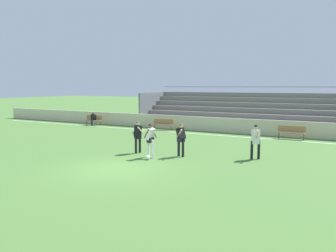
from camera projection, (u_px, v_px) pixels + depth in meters
name	position (u px, v px, depth m)	size (l,w,h in m)	color
ground_plane	(116.00, 169.00, 14.58)	(160.00, 160.00, 0.00)	#477033
field_line_sideline	(214.00, 135.00, 24.63)	(44.00, 0.12, 0.01)	white
sideline_wall	(222.00, 125.00, 26.03)	(48.00, 0.16, 1.12)	beige
bleacher_stand	(244.00, 110.00, 28.63)	(18.01, 4.93, 3.46)	#897051
bench_centre_sideline	(291.00, 131.00, 22.59)	(1.80, 0.40, 0.90)	#99754C
bench_near_wall_gap	(163.00, 123.00, 27.26)	(1.80, 0.40, 0.90)	#99754C
bench_far_right	(94.00, 119.00, 30.67)	(1.80, 0.40, 0.90)	#99754C
spectator_seated	(93.00, 118.00, 30.55)	(0.36, 0.42, 1.21)	#2D2D38
player_dark_overlapping	(138.00, 134.00, 17.94)	(0.59, 0.46, 1.69)	black
player_white_pressing_high	(150.00, 137.00, 16.78)	(0.55, 0.48, 1.69)	white
player_dark_on_ball	(181.00, 137.00, 17.06)	(0.53, 0.64, 1.67)	black
player_white_wide_right	(256.00, 139.00, 16.42)	(0.47, 0.71, 1.69)	black
soccer_ball	(148.00, 158.00, 16.39)	(0.22, 0.22, 0.22)	white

